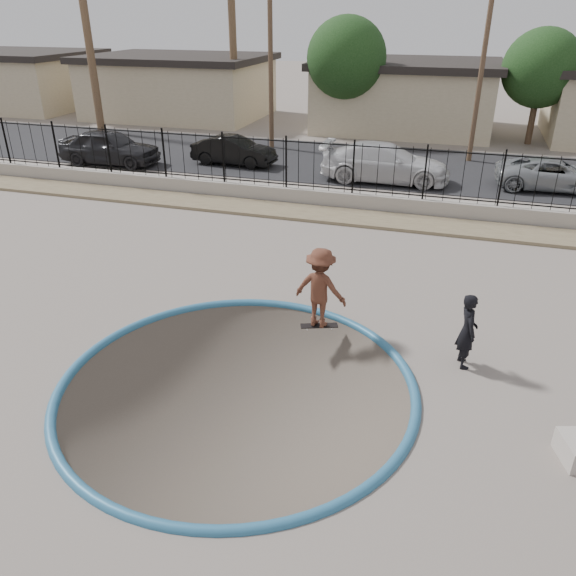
# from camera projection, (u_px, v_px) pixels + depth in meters

# --- Properties ---
(ground) EXTENTS (120.00, 120.00, 2.20)m
(ground) POSITION_uv_depth(u_px,v_px,m) (358.00, 222.00, 22.55)
(ground) COLOR #6E655B
(ground) RESTS_ON ground
(bowl_pit) EXTENTS (6.84, 6.84, 1.80)m
(bowl_pit) POSITION_uv_depth(u_px,v_px,m) (237.00, 385.00, 10.93)
(bowl_pit) COLOR #443B34
(bowl_pit) RESTS_ON ground
(coping_ring) EXTENTS (7.04, 7.04, 0.20)m
(coping_ring) POSITION_uv_depth(u_px,v_px,m) (237.00, 385.00, 10.93)
(coping_ring) COLOR #2A648A
(coping_ring) RESTS_ON ground
(rock_strip) EXTENTS (42.00, 1.60, 0.11)m
(rock_strip) POSITION_uv_depth(u_px,v_px,m) (345.00, 217.00, 19.63)
(rock_strip) COLOR #877958
(rock_strip) RESTS_ON ground
(retaining_wall) EXTENTS (42.00, 0.45, 0.60)m
(retaining_wall) POSITION_uv_depth(u_px,v_px,m) (352.00, 201.00, 20.47)
(retaining_wall) COLOR gray
(retaining_wall) RESTS_ON ground
(fence) EXTENTS (40.00, 0.04, 1.80)m
(fence) POSITION_uv_depth(u_px,v_px,m) (353.00, 168.00, 19.93)
(fence) COLOR black
(fence) RESTS_ON retaining_wall
(street) EXTENTS (90.00, 8.00, 0.04)m
(street) POSITION_uv_depth(u_px,v_px,m) (379.00, 165.00, 26.33)
(street) COLOR black
(street) RESTS_ON ground
(house_west_far) EXTENTS (10.60, 8.60, 3.90)m
(house_west_far) POSITION_uv_depth(u_px,v_px,m) (18.00, 79.00, 40.92)
(house_west_far) COLOR tan
(house_west_far) RESTS_ON ground
(house_west) EXTENTS (11.60, 8.60, 3.90)m
(house_west) POSITION_uv_depth(u_px,v_px,m) (179.00, 86.00, 37.51)
(house_west) COLOR tan
(house_west) RESTS_ON ground
(house_center) EXTENTS (10.60, 8.60, 3.90)m
(house_center) POSITION_uv_depth(u_px,v_px,m) (406.00, 95.00, 33.58)
(house_center) COLOR tan
(house_center) RESTS_ON ground
(palm_mid) EXTENTS (2.30, 2.30, 9.30)m
(palm_mid) POSITION_uv_depth(u_px,v_px,m) (232.00, 7.00, 31.96)
(palm_mid) COLOR brown
(palm_mid) RESTS_ON ground
(utility_pole_left) EXTENTS (1.70, 0.24, 9.00)m
(utility_pole_left) POSITION_uv_depth(u_px,v_px,m) (270.00, 51.00, 27.52)
(utility_pole_left) COLOR #473323
(utility_pole_left) RESTS_ON ground
(utility_pole_mid) EXTENTS (1.70, 0.24, 9.50)m
(utility_pole_mid) POSITION_uv_depth(u_px,v_px,m) (485.00, 50.00, 24.78)
(utility_pole_mid) COLOR #473323
(utility_pole_mid) RESTS_ON ground
(street_tree_left) EXTENTS (4.32, 4.32, 6.36)m
(street_tree_left) POSITION_uv_depth(u_px,v_px,m) (347.00, 58.00, 30.38)
(street_tree_left) COLOR #473323
(street_tree_left) RESTS_ON ground
(street_tree_mid) EXTENTS (3.96, 3.96, 5.83)m
(street_tree_mid) POSITION_uv_depth(u_px,v_px,m) (542.00, 68.00, 28.77)
(street_tree_mid) COLOR #473323
(street_tree_mid) RESTS_ON ground
(skater) EXTENTS (1.30, 0.88, 1.86)m
(skater) POSITION_uv_depth(u_px,v_px,m) (320.00, 292.00, 12.48)
(skater) COLOR brown
(skater) RESTS_ON ground
(skateboard) EXTENTS (0.87, 0.50, 0.07)m
(skateboard) POSITION_uv_depth(u_px,v_px,m) (319.00, 326.00, 12.87)
(skateboard) COLOR black
(skateboard) RESTS_ON ground
(videographer) EXTENTS (0.53, 0.67, 1.61)m
(videographer) POSITION_uv_depth(u_px,v_px,m) (467.00, 331.00, 11.23)
(videographer) COLOR black
(videographer) RESTS_ON ground
(car_a) EXTENTS (4.70, 2.01, 1.58)m
(car_a) POSITION_uv_depth(u_px,v_px,m) (110.00, 147.00, 26.05)
(car_a) COLOR black
(car_a) RESTS_ON street
(car_b) EXTENTS (3.98, 1.59, 1.29)m
(car_b) POSITION_uv_depth(u_px,v_px,m) (234.00, 151.00, 26.02)
(car_b) COLOR black
(car_b) RESTS_ON street
(car_c) EXTENTS (5.40, 2.30, 1.55)m
(car_c) POSITION_uv_depth(u_px,v_px,m) (385.00, 163.00, 23.45)
(car_c) COLOR silver
(car_c) RESTS_ON street
(car_d) EXTENTS (4.55, 2.30, 1.23)m
(car_d) POSITION_uv_depth(u_px,v_px,m) (553.00, 174.00, 22.43)
(car_d) COLOR #9A9FA3
(car_d) RESTS_ON street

